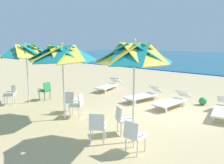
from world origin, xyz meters
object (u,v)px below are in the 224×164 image
at_px(plastic_chair_0, 123,118).
at_px(sun_lounger_3, 109,85).
at_px(plastic_chair_2, 134,135).
at_px(sun_lounger_1, 173,101).
at_px(plastic_chair_4, 78,104).
at_px(beach_umbrella_0, 134,54).
at_px(plastic_chair_1, 97,126).
at_px(plastic_chair_6, 45,90).
at_px(beach_ball, 203,101).
at_px(plastic_chair_3, 70,100).
at_px(beach_umbrella_2, 26,52).
at_px(sun_lounger_2, 144,95).
at_px(plastic_chair_5, 11,94).
at_px(beach_umbrella_1, 62,54).
at_px(sun_lounger_0, 223,109).

distance_m(plastic_chair_0, sun_lounger_3, 6.22).
bearing_deg(plastic_chair_2, sun_lounger_1, 103.55).
bearing_deg(plastic_chair_4, beach_umbrella_0, -8.21).
distance_m(beach_umbrella_0, plastic_chair_1, 2.20).
bearing_deg(plastic_chair_6, plastic_chair_1, -18.30).
relative_size(plastic_chair_6, beach_ball, 2.49).
xyz_separation_m(plastic_chair_0, plastic_chair_4, (-2.23, 0.15, 0.00)).
bearing_deg(plastic_chair_3, beach_umbrella_2, -172.29).
bearing_deg(sun_lounger_1, sun_lounger_2, 175.91).
bearing_deg(plastic_chair_3, plastic_chair_5, -161.17).
bearing_deg(plastic_chair_6, plastic_chair_0, -8.20).
xyz_separation_m(plastic_chair_5, plastic_chair_6, (0.46, 1.44, 0.00)).
distance_m(plastic_chair_2, plastic_chair_3, 3.94).
height_order(plastic_chair_3, beach_umbrella_2, beach_umbrella_2).
height_order(beach_umbrella_1, plastic_chair_5, beach_umbrella_1).
bearing_deg(plastic_chair_1, beach_ball, 80.77).
distance_m(plastic_chair_4, plastic_chair_5, 3.59).
bearing_deg(beach_umbrella_0, sun_lounger_3, 136.89).
height_order(beach_umbrella_2, sun_lounger_0, beach_umbrella_2).
bearing_deg(plastic_chair_5, plastic_chair_0, 6.83).
distance_m(plastic_chair_1, sun_lounger_3, 6.81).
relative_size(beach_umbrella_1, plastic_chair_3, 3.16).
bearing_deg(plastic_chair_6, beach_ball, 33.70).
bearing_deg(beach_ball, beach_umbrella_0, -92.31).
relative_size(beach_umbrella_1, beach_umbrella_2, 1.01).
bearing_deg(sun_lounger_0, plastic_chair_5, -149.68).
bearing_deg(sun_lounger_0, sun_lounger_3, 174.23).
bearing_deg(beach_ball, sun_lounger_3, -175.74).
bearing_deg(plastic_chair_4, beach_umbrella_1, -107.04).
xyz_separation_m(plastic_chair_1, sun_lounger_3, (-4.24, 5.32, -0.22)).
relative_size(sun_lounger_1, sun_lounger_2, 0.99).
relative_size(beach_umbrella_1, sun_lounger_3, 1.23).
bearing_deg(plastic_chair_5, plastic_chair_2, -0.61).
distance_m(plastic_chair_0, sun_lounger_1, 3.62).
bearing_deg(beach_umbrella_0, plastic_chair_6, 170.13).
bearing_deg(sun_lounger_1, plastic_chair_6, -151.09).
height_order(plastic_chair_2, beach_umbrella_1, beach_umbrella_1).
relative_size(plastic_chair_5, sun_lounger_3, 0.39).
distance_m(beach_umbrella_0, plastic_chair_4, 3.44).
distance_m(plastic_chair_2, beach_umbrella_2, 6.61).
height_order(sun_lounger_1, beach_ball, sun_lounger_1).
distance_m(beach_umbrella_1, sun_lounger_2, 4.63).
bearing_deg(plastic_chair_2, plastic_chair_3, 164.45).
bearing_deg(plastic_chair_1, plastic_chair_3, 155.37).
relative_size(beach_umbrella_0, sun_lounger_3, 1.29).
bearing_deg(sun_lounger_3, plastic_chair_0, -44.95).
distance_m(plastic_chair_1, plastic_chair_3, 2.95).
distance_m(plastic_chair_6, sun_lounger_1, 5.90).
distance_m(plastic_chair_0, plastic_chair_3, 2.85).
bearing_deg(plastic_chair_2, beach_umbrella_0, 127.91).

